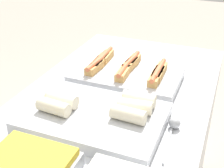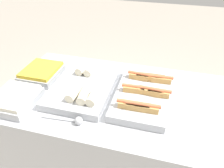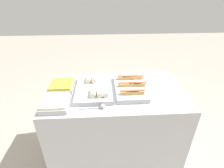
# 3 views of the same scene
# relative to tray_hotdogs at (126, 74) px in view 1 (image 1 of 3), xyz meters

# --- Properties ---
(tray_hotdogs) EXTENTS (0.33, 0.52, 0.10)m
(tray_hotdogs) POSITION_rel_tray_hotdogs_xyz_m (0.00, 0.00, 0.00)
(tray_hotdogs) COLOR #B7BABF
(tray_hotdogs) RESTS_ON counter
(tray_wraps) EXTENTS (0.37, 0.54, 0.10)m
(tray_wraps) POSITION_rel_tray_hotdogs_xyz_m (-0.38, -0.01, -0.00)
(tray_wraps) COLOR #B7BABF
(tray_wraps) RESTS_ON counter
(serving_spoon_near) EXTENTS (0.24, 0.05, 0.05)m
(serving_spoon_near) POSITION_rel_tray_hotdogs_xyz_m (-0.32, -0.31, -0.02)
(serving_spoon_near) COLOR #B2B5BA
(serving_spoon_near) RESTS_ON counter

